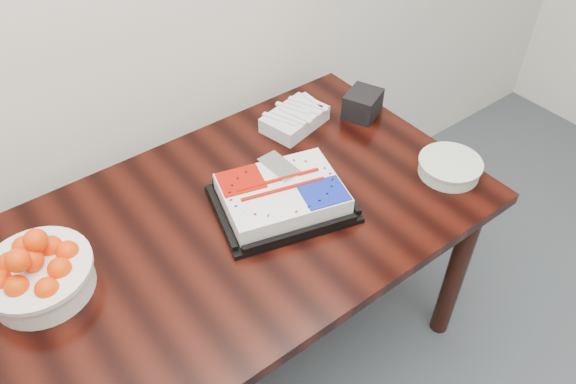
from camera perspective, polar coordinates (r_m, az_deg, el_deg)
table at (r=1.70m, az=-9.09°, el=-6.73°), size 1.80×0.90×0.75m
cake_tray at (r=1.68m, az=-0.63°, el=-0.48°), size 0.47×0.41×0.08m
tangerine_bowl at (r=1.58m, az=-24.22°, el=-7.18°), size 0.29×0.29×0.18m
plate_stack at (r=1.88m, az=16.09°, el=2.44°), size 0.20×0.20×0.05m
fork_bag at (r=2.00m, az=0.68°, el=7.48°), size 0.25×0.19×0.06m
napkin_box at (r=2.07m, az=7.59°, el=8.86°), size 0.16×0.15×0.09m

